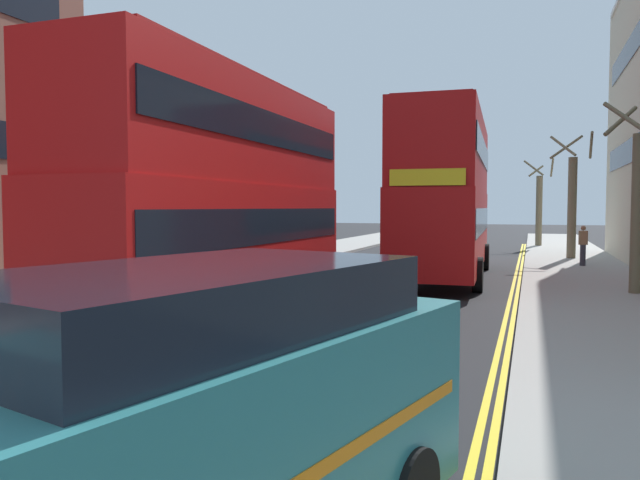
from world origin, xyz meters
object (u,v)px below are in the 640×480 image
at_px(double_decker_bus_away, 221,186).
at_px(pedestrian_far, 583,245).
at_px(double_decker_bus_oncoming, 446,192).
at_px(taxi_minivan, 170,436).

height_order(double_decker_bus_away, pedestrian_far, double_decker_bus_away).
relative_size(double_decker_bus_oncoming, taxi_minivan, 2.12).
bearing_deg(double_decker_bus_oncoming, taxi_minivan, -87.76).
bearing_deg(double_decker_bus_away, pedestrian_far, 54.88).
bearing_deg(double_decker_bus_oncoming, pedestrian_far, 45.51).
distance_m(double_decker_bus_oncoming, taxi_minivan, 18.44).
bearing_deg(pedestrian_far, double_decker_bus_away, -125.12).
distance_m(double_decker_bus_away, pedestrian_far, 16.14).
relative_size(taxi_minivan, pedestrian_far, 3.17).
xyz_separation_m(double_decker_bus_away, double_decker_bus_oncoming, (4.39, 8.19, 0.00)).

